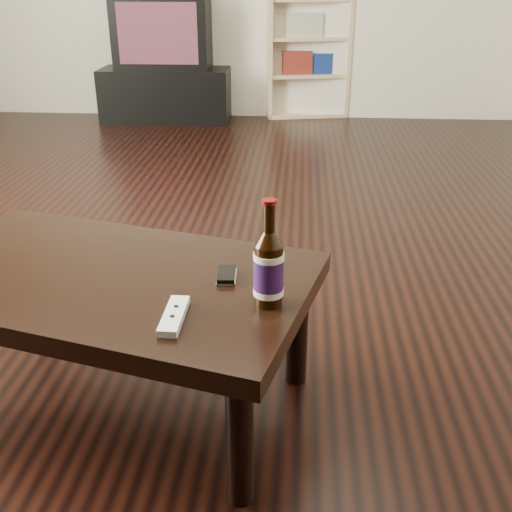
# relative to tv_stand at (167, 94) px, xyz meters

# --- Properties ---
(floor) EXTENTS (5.00, 6.00, 0.01)m
(floor) POSITION_rel_tv_stand_xyz_m (0.53, -2.83, -0.22)
(floor) COLOR black
(floor) RESTS_ON ground
(tv_stand) EXTENTS (1.08, 0.56, 0.43)m
(tv_stand) POSITION_rel_tv_stand_xyz_m (0.00, 0.00, 0.00)
(tv_stand) COLOR black
(tv_stand) RESTS_ON floor
(tv) EXTENTS (0.78, 0.50, 0.58)m
(tv) POSITION_rel_tv_stand_xyz_m (0.00, -0.00, 0.50)
(tv) COLOR black
(tv) RESTS_ON tv_stand
(bookshelf) EXTENTS (0.75, 0.45, 1.30)m
(bookshelf) POSITION_rel_tv_stand_xyz_m (1.17, 0.26, 0.46)
(bookshelf) COLOR tan
(bookshelf) RESTS_ON floor
(coffee_table) EXTENTS (1.22, 0.89, 0.41)m
(coffee_table) POSITION_rel_tv_stand_xyz_m (0.64, -3.76, 0.14)
(coffee_table) COLOR black
(coffee_table) RESTS_ON floor
(beer_bottle) EXTENTS (0.08, 0.08, 0.27)m
(beer_bottle) POSITION_rel_tv_stand_xyz_m (1.09, -3.90, 0.29)
(beer_bottle) COLOR black
(beer_bottle) RESTS_ON coffee_table
(phone) EXTENTS (0.05, 0.10, 0.02)m
(phone) POSITION_rel_tv_stand_xyz_m (0.97, -3.77, 0.20)
(phone) COLOR silver
(phone) RESTS_ON coffee_table
(remote) EXTENTS (0.05, 0.16, 0.02)m
(remote) POSITION_rel_tv_stand_xyz_m (0.87, -3.99, 0.20)
(remote) COLOR white
(remote) RESTS_ON coffee_table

